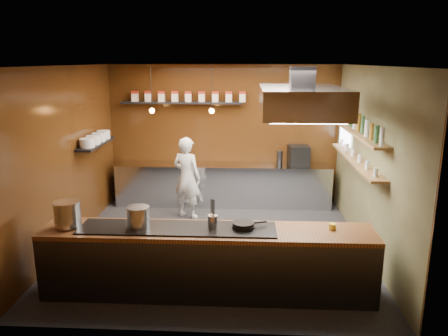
# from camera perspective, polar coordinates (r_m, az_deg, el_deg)

# --- Properties ---
(floor) EXTENTS (5.00, 5.00, 0.00)m
(floor) POSITION_cam_1_polar(r_m,az_deg,el_deg) (7.63, -1.02, -9.94)
(floor) COLOR black
(floor) RESTS_ON ground
(back_wall) EXTENTS (5.00, 0.00, 5.00)m
(back_wall) POSITION_cam_1_polar(r_m,az_deg,el_deg) (9.60, -0.01, 4.42)
(back_wall) COLOR #331809
(back_wall) RESTS_ON ground
(left_wall) EXTENTS (0.00, 5.00, 5.00)m
(left_wall) POSITION_cam_1_polar(r_m,az_deg,el_deg) (7.74, -19.87, 1.26)
(left_wall) COLOR #331809
(left_wall) RESTS_ON ground
(right_wall) EXTENTS (0.00, 5.00, 5.00)m
(right_wall) POSITION_cam_1_polar(r_m,az_deg,el_deg) (7.41, 18.60, 0.83)
(right_wall) COLOR #4D472B
(right_wall) RESTS_ON ground
(ceiling) EXTENTS (5.00, 5.00, 0.00)m
(ceiling) POSITION_cam_1_polar(r_m,az_deg,el_deg) (6.98, -1.13, 13.22)
(ceiling) COLOR silver
(ceiling) RESTS_ON back_wall
(window_pane) EXTENTS (0.00, 1.00, 1.00)m
(window_pane) POSITION_cam_1_polar(r_m,az_deg,el_deg) (8.95, 15.65, 5.80)
(window_pane) COLOR white
(window_pane) RESTS_ON right_wall
(prep_counter) EXTENTS (4.60, 0.65, 0.90)m
(prep_counter) POSITION_cam_1_polar(r_m,az_deg,el_deg) (9.51, -0.12, -2.16)
(prep_counter) COLOR silver
(prep_counter) RESTS_ON floor
(pass_counter) EXTENTS (4.40, 0.72, 0.94)m
(pass_counter) POSITION_cam_1_polar(r_m,az_deg,el_deg) (5.98, -2.17, -12.05)
(pass_counter) COLOR #38383D
(pass_counter) RESTS_ON floor
(tin_shelf) EXTENTS (2.60, 0.26, 0.04)m
(tin_shelf) POSITION_cam_1_polar(r_m,az_deg,el_deg) (9.46, -5.57, 8.49)
(tin_shelf) COLOR black
(tin_shelf) RESTS_ON back_wall
(plate_shelf) EXTENTS (0.30, 1.40, 0.04)m
(plate_shelf) POSITION_cam_1_polar(r_m,az_deg,el_deg) (8.59, -16.38, 3.06)
(plate_shelf) COLOR black
(plate_shelf) RESTS_ON left_wall
(bottle_shelf_upper) EXTENTS (0.26, 2.80, 0.04)m
(bottle_shelf_upper) POSITION_cam_1_polar(r_m,az_deg,el_deg) (7.58, 17.08, 4.46)
(bottle_shelf_upper) COLOR olive
(bottle_shelf_upper) RESTS_ON right_wall
(bottle_shelf_lower) EXTENTS (0.26, 2.80, 0.04)m
(bottle_shelf_lower) POSITION_cam_1_polar(r_m,az_deg,el_deg) (7.66, 16.83, 1.00)
(bottle_shelf_lower) COLOR olive
(bottle_shelf_lower) RESTS_ON right_wall
(extractor_hood) EXTENTS (1.20, 2.00, 0.72)m
(extractor_hood) POSITION_cam_1_polar(r_m,az_deg,el_deg) (6.63, 10.05, 8.69)
(extractor_hood) COLOR #38383D
(extractor_hood) RESTS_ON ceiling
(pendant_left) EXTENTS (0.10, 0.10, 0.95)m
(pendant_left) POSITION_cam_1_polar(r_m,az_deg,el_deg) (8.91, -9.40, 7.72)
(pendant_left) COLOR black
(pendant_left) RESTS_ON ceiling
(pendant_right) EXTENTS (0.10, 0.10, 0.95)m
(pendant_right) POSITION_cam_1_polar(r_m,az_deg,el_deg) (8.74, -1.62, 7.78)
(pendant_right) COLOR black
(pendant_right) RESTS_ON ceiling
(storage_tins) EXTENTS (2.43, 0.13, 0.22)m
(storage_tins) POSITION_cam_1_polar(r_m,az_deg,el_deg) (9.43, -4.67, 9.29)
(storage_tins) COLOR beige
(storage_tins) RESTS_ON tin_shelf
(plate_stacks) EXTENTS (0.26, 1.16, 0.16)m
(plate_stacks) POSITION_cam_1_polar(r_m,az_deg,el_deg) (8.57, -16.42, 3.71)
(plate_stacks) COLOR silver
(plate_stacks) RESTS_ON plate_shelf
(bottles) EXTENTS (0.06, 2.66, 0.24)m
(bottles) POSITION_cam_1_polar(r_m,az_deg,el_deg) (7.56, 17.16, 5.51)
(bottles) COLOR silver
(bottles) RESTS_ON bottle_shelf_upper
(wine_glasses) EXTENTS (0.07, 2.37, 0.13)m
(wine_glasses) POSITION_cam_1_polar(r_m,az_deg,el_deg) (7.65, 16.88, 1.62)
(wine_glasses) COLOR silver
(wine_glasses) RESTS_ON bottle_shelf_lower
(stockpot_large) EXTENTS (0.42, 0.42, 0.34)m
(stockpot_large) POSITION_cam_1_polar(r_m,az_deg,el_deg) (6.16, -19.80, -5.64)
(stockpot_large) COLOR silver
(stockpot_large) RESTS_ON pass_counter
(stockpot_small) EXTENTS (0.32, 0.32, 0.28)m
(stockpot_small) POSITION_cam_1_polar(r_m,az_deg,el_deg) (5.88, -11.11, -6.30)
(stockpot_small) COLOR silver
(stockpot_small) RESTS_ON pass_counter
(utensil_crock) EXTENTS (0.15, 0.15, 0.17)m
(utensil_crock) POSITION_cam_1_polar(r_m,az_deg,el_deg) (5.78, -1.49, -6.99)
(utensil_crock) COLOR silver
(utensil_crock) RESTS_ON pass_counter
(frying_pan) EXTENTS (0.46, 0.31, 0.08)m
(frying_pan) POSITION_cam_1_polar(r_m,az_deg,el_deg) (5.78, 2.58, -7.47)
(frying_pan) COLOR black
(frying_pan) RESTS_ON pass_counter
(butter_jar) EXTENTS (0.11, 0.11, 0.08)m
(butter_jar) POSITION_cam_1_polar(r_m,az_deg,el_deg) (5.95, 13.98, -7.42)
(butter_jar) COLOR gold
(butter_jar) RESTS_ON pass_counter
(espresso_machine) EXTENTS (0.46, 0.45, 0.41)m
(espresso_machine) POSITION_cam_1_polar(r_m,az_deg,el_deg) (9.48, 9.72, 1.67)
(espresso_machine) COLOR black
(espresso_machine) RESTS_ON prep_counter
(chef) EXTENTS (0.70, 0.60, 1.63)m
(chef) POSITION_cam_1_polar(r_m,az_deg,el_deg) (8.69, -4.87, -1.25)
(chef) COLOR silver
(chef) RESTS_ON floor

